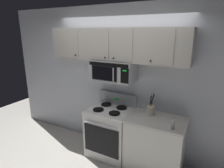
{
  "coord_description": "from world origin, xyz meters",
  "views": [
    {
      "loc": [
        1.52,
        -2.33,
        2.25
      ],
      "look_at": [
        0.0,
        0.49,
        1.35
      ],
      "focal_mm": 30.44,
      "sensor_mm": 36.0,
      "label": 1
    }
  ],
  "objects_px": {
    "pepper_mill": "(173,124)",
    "utensil_crock_cream": "(151,109)",
    "stove_range": "(110,131)",
    "over_range_microwave": "(113,71)",
    "salt_shaker": "(142,110)"
  },
  "relations": [
    {
      "from": "pepper_mill",
      "to": "utensil_crock_cream",
      "type": "bearing_deg",
      "value": 143.08
    },
    {
      "from": "utensil_crock_cream",
      "to": "pepper_mill",
      "type": "xyz_separation_m",
      "value": [
        0.42,
        -0.32,
        -0.02
      ]
    },
    {
      "from": "pepper_mill",
      "to": "stove_range",
      "type": "bearing_deg",
      "value": 169.53
    },
    {
      "from": "stove_range",
      "to": "over_range_microwave",
      "type": "relative_size",
      "value": 1.47
    },
    {
      "from": "stove_range",
      "to": "utensil_crock_cream",
      "type": "relative_size",
      "value": 2.87
    },
    {
      "from": "stove_range",
      "to": "salt_shaker",
      "type": "xyz_separation_m",
      "value": [
        0.55,
        0.13,
        0.48
      ]
    },
    {
      "from": "pepper_mill",
      "to": "salt_shaker",
      "type": "bearing_deg",
      "value": 149.2
    },
    {
      "from": "salt_shaker",
      "to": "pepper_mill",
      "type": "distance_m",
      "value": 0.67
    },
    {
      "from": "over_range_microwave",
      "to": "utensil_crock_cream",
      "type": "relative_size",
      "value": 1.95
    },
    {
      "from": "salt_shaker",
      "to": "over_range_microwave",
      "type": "bearing_deg",
      "value": -178.19
    },
    {
      "from": "utensil_crock_cream",
      "to": "salt_shaker",
      "type": "height_order",
      "value": "utensil_crock_cream"
    },
    {
      "from": "over_range_microwave",
      "to": "stove_range",
      "type": "bearing_deg",
      "value": -89.86
    },
    {
      "from": "salt_shaker",
      "to": "pepper_mill",
      "type": "bearing_deg",
      "value": -30.8
    },
    {
      "from": "stove_range",
      "to": "utensil_crock_cream",
      "type": "distance_m",
      "value": 0.9
    },
    {
      "from": "over_range_microwave",
      "to": "pepper_mill",
      "type": "relative_size",
      "value": 4.51
    }
  ]
}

